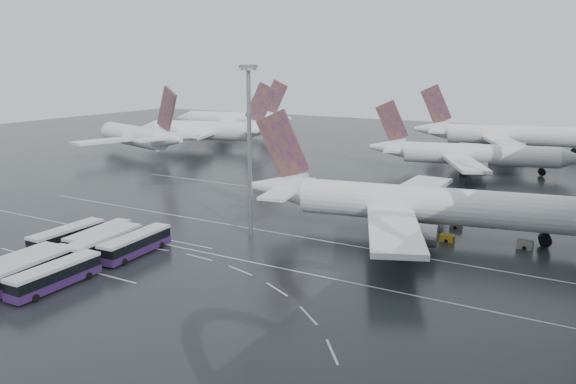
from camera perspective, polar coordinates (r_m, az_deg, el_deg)
The scene contains 23 objects.
ground at distance 81.45m, azimuth -2.08°, elevation -6.89°, with size 420.00×420.00×0.00m, color black.
lane_marking_near at distance 79.86m, azimuth -2.85°, elevation -7.30°, with size 120.00×0.25×0.01m, color beige.
lane_marking_mid at distance 91.30m, azimuth 1.92°, elevation -4.68°, with size 120.00×0.25×0.01m, color beige.
lane_marking_far at distance 115.89m, azimuth 8.44°, elevation -1.02°, with size 120.00×0.25×0.01m, color beige.
bus_bay_line_south at distance 85.69m, azimuth -21.89°, elevation -6.83°, with size 28.00×0.25×0.01m, color beige.
bus_bay_line_north at distance 95.73m, azimuth -14.40°, elevation -4.26°, with size 28.00×0.25×0.01m, color beige.
airliner_main at distance 94.13m, azimuth 12.50°, elevation -1.26°, with size 59.23×51.22×20.13m.
airliner_gate_b at distance 152.84m, azimuth 17.84°, elevation 3.62°, with size 52.66×46.63×18.45m.
airliner_gate_c at distance 191.94m, azimuth 21.31°, elevation 5.35°, with size 59.62×54.12×21.33m.
jet_remote_west at distance 180.18m, azimuth -14.93°, elevation 5.44°, with size 49.22×39.98×21.70m.
jet_remote_mid at distance 191.57m, azimuth -7.85°, elevation 6.19°, with size 49.59×40.33×21.99m.
jet_remote_far at distance 227.86m, azimuth -5.48°, elevation 7.29°, with size 50.25×40.66×21.90m.
bus_row_near_a at distance 92.78m, azimuth -21.53°, elevation -4.22°, with size 3.33×12.71×3.11m.
bus_row_near_b at distance 90.92m, azimuth -18.68°, elevation -4.36°, with size 4.10×12.45×3.01m.
bus_row_near_c at distance 86.49m, azimuth -18.14°, elevation -5.08°, with size 4.50×13.77×3.33m.
bus_row_near_d at distance 85.73m, azimuth -15.22°, elevation -5.10°, with size 3.88×13.10×3.18m.
bus_row_far_a at distance 82.63m, azimuth -25.96°, elevation -6.72°, with size 3.56×12.46×3.03m.
bus_row_far_b at distance 79.41m, azimuth -24.81°, elevation -7.25°, with size 4.19×13.69×3.32m.
bus_row_far_c at distance 76.73m, azimuth -22.60°, elevation -7.82°, with size 3.33×12.74×3.12m.
floodlight_mast at distance 89.26m, azimuth -3.96°, elevation 6.23°, with size 2.10×2.10×27.44m.
gse_cart_belly_a at distance 92.80m, azimuth 15.86°, elevation -4.52°, with size 2.13×1.26×1.16m, color #BF9319.
gse_cart_belly_b at distance 100.70m, azimuth 16.72°, elevation -3.23°, with size 2.00×1.18×1.09m, color slate.
gse_cart_belly_d at distance 93.32m, azimuth 22.94°, elevation -4.94°, with size 2.29×1.36×1.25m, color slate.
Camera 1 is at (40.73, -64.95, 27.50)m, focal length 35.00 mm.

